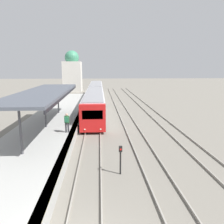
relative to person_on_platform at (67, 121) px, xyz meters
The scene contains 5 objects.
platform_canopy 3.65m from the person_on_platform, 138.91° to the left, with size 4.00×16.26×3.36m.
person_on_platform is the anchor object (origin of this frame).
train_near 19.47m from the person_on_platform, 83.77° to the left, with size 2.53×34.91×3.06m.
signal_post_near 7.26m from the person_on_platform, 56.32° to the right, with size 0.20×0.21×1.79m.
distant_domed_building 40.84m from the person_on_platform, 95.93° to the left, with size 4.70×4.70×10.60m.
Camera 1 is at (0.67, -6.21, 6.37)m, focal length 35.00 mm.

